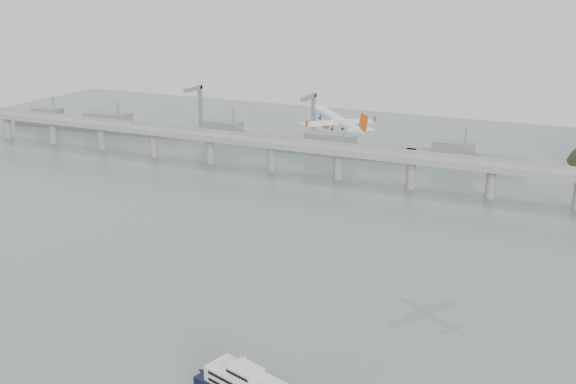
% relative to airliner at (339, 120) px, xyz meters
% --- Properties ---
extents(ground, '(900.00, 900.00, 0.00)m').
position_rel_airliner_xyz_m(ground, '(-20.90, -62.95, -69.54)').
color(ground, slate).
rests_on(ground, ground).
extents(bridge, '(800.00, 22.00, 23.90)m').
position_rel_airliner_xyz_m(bridge, '(-22.05, 137.05, -51.89)').
color(bridge, gray).
rests_on(bridge, ground).
extents(distant_fleet, '(453.00, 60.90, 40.00)m').
position_rel_airliner_xyz_m(distant_fleet, '(-176.26, 202.13, -63.31)').
color(distant_fleet, slate).
rests_on(distant_fleet, ground).
extents(airliner, '(36.01, 33.85, 10.70)m').
position_rel_airliner_xyz_m(airliner, '(0.00, 0.00, 0.00)').
color(airliner, white).
rests_on(airliner, ground).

